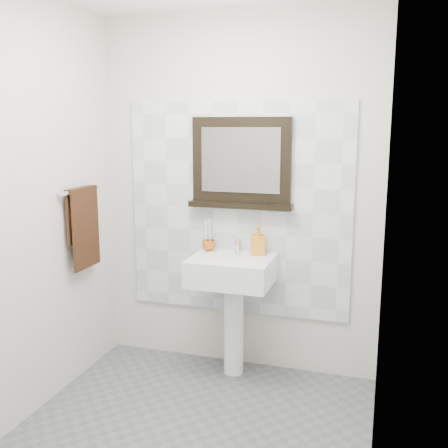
% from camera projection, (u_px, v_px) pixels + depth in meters
% --- Properties ---
extents(floor, '(2.00, 2.20, 0.01)m').
position_uv_depth(floor, '(182.00, 445.00, 2.89)').
color(floor, '#585A5D').
rests_on(floor, ground).
extents(back_wall, '(2.00, 0.01, 2.50)m').
position_uv_depth(back_wall, '(238.00, 195.00, 3.69)').
color(back_wall, silver).
rests_on(back_wall, ground).
extents(front_wall, '(2.00, 0.01, 2.50)m').
position_uv_depth(front_wall, '(43.00, 287.00, 1.62)').
color(front_wall, silver).
rests_on(front_wall, ground).
extents(left_wall, '(0.01, 2.20, 2.50)m').
position_uv_depth(left_wall, '(14.00, 213.00, 2.95)').
color(left_wall, silver).
rests_on(left_wall, ground).
extents(right_wall, '(0.01, 2.20, 2.50)m').
position_uv_depth(right_wall, '(384.00, 236.00, 2.36)').
color(right_wall, silver).
rests_on(right_wall, ground).
extents(splashback, '(1.60, 0.02, 1.50)m').
position_uv_depth(splashback, '(237.00, 210.00, 3.69)').
color(splashback, silver).
rests_on(splashback, back_wall).
extents(pedestal_sink, '(0.55, 0.44, 0.96)m').
position_uv_depth(pedestal_sink, '(232.00, 283.00, 3.57)').
color(pedestal_sink, white).
rests_on(pedestal_sink, ground).
extents(toothbrush_cup, '(0.12, 0.12, 0.08)m').
position_uv_depth(toothbrush_cup, '(209.00, 245.00, 3.72)').
color(toothbrush_cup, '#B05514').
rests_on(toothbrush_cup, pedestal_sink).
extents(toothbrushes, '(0.05, 0.04, 0.21)m').
position_uv_depth(toothbrushes, '(209.00, 234.00, 3.70)').
color(toothbrushes, white).
rests_on(toothbrushes, toothbrush_cup).
extents(soap_dispenser, '(0.12, 0.12, 0.20)m').
position_uv_depth(soap_dispenser, '(258.00, 240.00, 3.59)').
color(soap_dispenser, orange).
rests_on(soap_dispenser, pedestal_sink).
extents(framed_mirror, '(0.73, 0.11, 0.62)m').
position_uv_depth(framed_mirror, '(241.00, 165.00, 3.60)').
color(framed_mirror, black).
rests_on(framed_mirror, back_wall).
extents(towel_bar, '(0.07, 0.40, 0.03)m').
position_uv_depth(towel_bar, '(81.00, 190.00, 3.49)').
color(towel_bar, silver).
rests_on(towel_bar, left_wall).
extents(hand_towel, '(0.06, 0.30, 0.55)m').
position_uv_depth(hand_towel, '(83.00, 221.00, 3.53)').
color(hand_towel, black).
rests_on(hand_towel, towel_bar).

